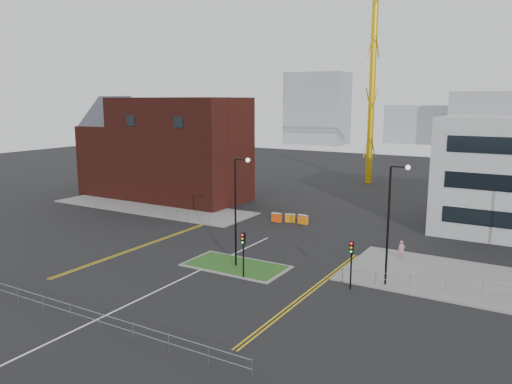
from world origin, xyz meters
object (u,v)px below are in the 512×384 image
streetlamp_island (238,203)px  traffic_light_island (243,246)px  tower_crane (413,23)px  pedestrian (401,250)px

streetlamp_island → traffic_light_island: size_ratio=2.52×
tower_crane → streetlamp_island: size_ratio=5.77×
streetlamp_island → traffic_light_island: (1.78, -2.02, -2.85)m
streetlamp_island → traffic_light_island: bearing=-48.6°
streetlamp_island → tower_crane: bearing=87.9°
traffic_light_island → streetlamp_island: bearing=131.4°
tower_crane → streetlamp_island: bearing=-92.1°
traffic_light_island → pedestrian: (9.38, 10.94, -1.73)m
streetlamp_island → pedestrian: streetlamp_island is taller
streetlamp_island → traffic_light_island: 3.92m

